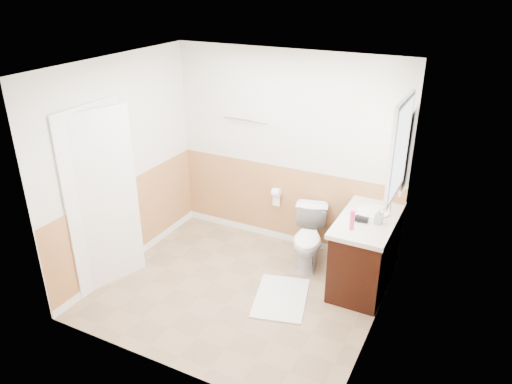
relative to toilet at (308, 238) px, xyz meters
The scene contains 32 objects.
floor 1.07m from the toilet, 119.03° to the right, with size 3.00×3.00×0.00m, color #8C7051.
ceiling 2.37m from the toilet, 119.03° to the right, with size 3.00×3.00×0.00m, color white.
wall_back 1.10m from the toilet, 139.87° to the left, with size 3.00×3.00×0.00m, color silver.
wall_front 2.41m from the toilet, 102.67° to the right, with size 3.00×3.00×0.00m, color silver.
wall_left 2.36m from the toilet, 156.02° to the right, with size 3.00×3.00×0.00m, color silver.
wall_right 1.61m from the toilet, 41.29° to the right, with size 3.00×3.00×0.00m, color silver.
wainscot_back 0.65m from the toilet, 140.70° to the left, with size 3.00×3.00×0.00m, color tan.
wainscot_front 2.23m from the toilet, 102.74° to the right, with size 3.00×3.00×0.00m, color tan.
wainscot_left 2.17m from the toilet, 155.90° to the right, with size 2.60×2.60×0.00m, color tan.
wainscot_right 1.34m from the toilet, 41.63° to the right, with size 2.60×2.60×0.00m, color tan.
toilet is the anchor object (origin of this frame).
bath_mat 0.87m from the toilet, 90.00° to the right, with size 0.55×0.80×0.02m, color white.
vanity_cabinet 0.73m from the toilet, ahead, with size 0.55×1.10×0.80m, color black.
vanity_knob_left 0.51m from the toilet, 25.22° to the right, with size 0.03×0.03×0.03m, color white.
vanity_knob_right 0.47m from the toilet, ahead, with size 0.03×0.03×0.03m, color silver.
countertop 0.86m from the toilet, ahead, with size 0.60×1.15×0.05m, color beige.
sink_basin 0.88m from the toilet, ahead, with size 0.36×0.36×0.02m, color white.
faucet 1.07m from the toilet, ahead, with size 0.02×0.02×0.14m, color silver.
lotion_bottle 0.97m from the toilet, 35.16° to the right, with size 0.05×0.05×0.22m, color #E73B8A.
soap_dispenser 1.04m from the toilet, 12.51° to the right, with size 0.08×0.08×0.17m, color gray.
hair_dryer_body 0.89m from the toilet, 18.97° to the right, with size 0.07×0.07×0.14m, color black.
hair_dryer_handle 0.85m from the toilet, 20.76° to the right, with size 0.03×0.03×0.07m, color black.
mirror_panel 1.56m from the toilet, 12.28° to the left, with size 0.02×0.35×0.90m, color silver.
window_frame 1.73m from the toilet, 16.92° to the right, with size 0.04×0.80×1.00m, color white.
window_glass 1.74m from the toilet, 16.66° to the right, with size 0.01×0.70×0.90m, color white.
door 2.41m from the toilet, 144.77° to the right, with size 0.05×0.80×2.04m, color white.
door_frame 2.47m from the toilet, 145.83° to the right, with size 0.02×0.92×2.10m, color white.
door_knob 2.17m from the toilet, 151.23° to the right, with size 0.06×0.06×0.06m, color silver.
towel_bar 1.66m from the toilet, 160.82° to the left, with size 0.02×0.02×0.62m, color silver.
tp_holder_bar 0.77m from the toilet, 149.94° to the left, with size 0.02×0.02×0.14m, color silver.
tp_roll 0.77m from the toilet, 149.94° to the left, with size 0.11×0.11×0.10m, color white.
tp_sheet 0.72m from the toilet, 149.94° to the left, with size 0.10×0.01×0.16m, color white.
Camera 1 is at (2.22, -3.96, 3.31)m, focal length 34.07 mm.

